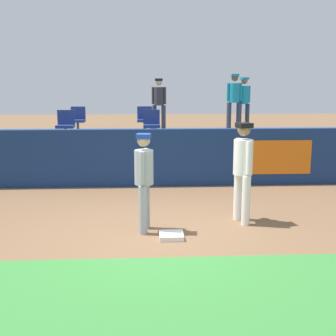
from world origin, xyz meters
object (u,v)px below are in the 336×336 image
seat_back_left (78,118)px  spectator_capped (159,101)px  first_base (171,236)px  spectator_casual (234,98)px  seat_front_left (66,124)px  seat_front_center (152,123)px  spectator_hooded (244,99)px  player_fielder_home (243,166)px  player_runner_visitor (144,176)px  seat_back_center (145,118)px

seat_back_left → spectator_capped: 2.73m
first_base → spectator_casual: spectator_casual is taller
spectator_capped → seat_front_left: bearing=50.6°
seat_front_center → spectator_capped: 2.54m
seat_front_center → spectator_casual: spectator_casual is taller
seat_front_left → spectator_capped: 3.67m
seat_front_left → first_base: bearing=-63.9°
first_base → spectator_hooded: (3.00, 8.08, 1.96)m
spectator_capped → spectator_casual: bearing=-168.2°
seat_front_left → spectator_casual: 5.90m
player_fielder_home → spectator_capped: 7.14m
spectator_hooded → spectator_casual: (-0.36, -0.15, 0.06)m
first_base → spectator_capped: bearing=89.4°
spectator_casual → player_runner_visitor: bearing=66.5°
player_fielder_home → seat_front_center: 4.79m
seat_front_center → spectator_capped: spectator_capped is taller
player_runner_visitor → spectator_casual: 8.23m
player_fielder_home → seat_back_left: bearing=-162.8°
seat_back_center → spectator_casual: spectator_casual is taller
spectator_hooded → spectator_casual: size_ratio=0.94×
player_runner_visitor → seat_front_left: bearing=-146.9°
seat_front_center → seat_back_center: same height
player_runner_visitor → seat_back_center: 6.73m
seat_front_left → seat_back_center: 2.84m
seat_back_left → seat_front_center: size_ratio=1.00×
player_fielder_home → seat_front_left: (-3.95, 4.50, 0.38)m
player_fielder_home → seat_back_center: (-1.76, 6.30, 0.38)m
first_base → seat_front_center: bearing=92.4°
seat_back_left → seat_back_center: (2.12, 0.00, 0.00)m
seat_front_center → seat_back_left: bearing=142.0°
first_base → seat_front_center: (-0.22, 5.30, 1.41)m
player_runner_visitor → seat_back_left: 7.04m
player_runner_visitor → first_base: bearing=58.7°
first_base → seat_front_center: size_ratio=0.48×
seat_back_left → spectator_capped: (2.60, 0.66, 0.53)m
spectator_hooded → spectator_capped: (-2.93, -0.32, -0.03)m
player_fielder_home → seat_back_left: (-3.88, 6.30, 0.38)m
seat_front_left → seat_back_center: (2.19, 1.80, -0.00)m
player_runner_visitor → seat_back_center: seat_back_center is taller
player_fielder_home → spectator_hooded: 7.53m
first_base → seat_front_center: 5.49m
spectator_capped → player_runner_visitor: bearing=93.8°
seat_back_left → spectator_hooded: 5.64m
seat_front_center → spectator_capped: (0.29, 2.46, 0.53)m
seat_front_center → spectator_casual: size_ratio=0.45×
seat_front_left → spectator_hooded: 6.28m
seat_front_center → spectator_hooded: bearing=40.8°
first_base → spectator_casual: bearing=71.6°
seat_front_center → spectator_capped: bearing=83.2°
player_runner_visitor → spectator_capped: (0.52, 7.38, 0.98)m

